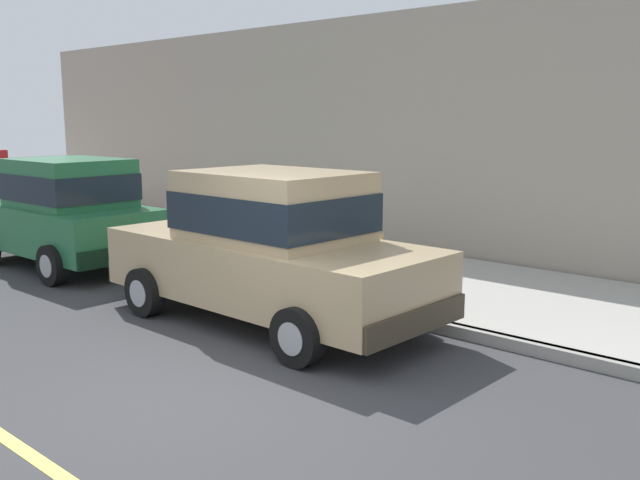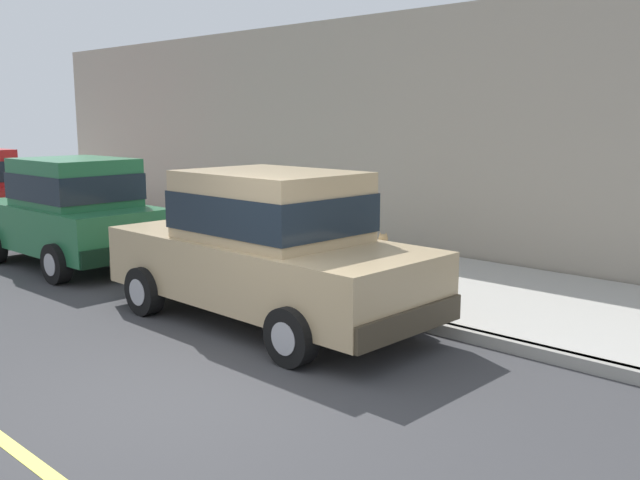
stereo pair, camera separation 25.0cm
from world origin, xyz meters
name	(u,v)px [view 2 (the right image)]	position (x,y,z in m)	size (l,w,h in m)	color
ground_plane	(193,396)	(0.00, 0.00, 0.00)	(80.00, 80.00, 0.00)	#38383A
curb	(400,319)	(3.20, 0.00, 0.07)	(0.16, 64.00, 0.14)	gray
sidewalk	(476,293)	(5.00, 0.00, 0.07)	(3.60, 64.00, 0.14)	#A8A59E
lane_centre_line	(23,455)	(-1.60, 0.00, 0.00)	(0.12, 57.60, 0.01)	#E0D64C
car_tan_sedan	(268,246)	(2.11, 1.26, 0.98)	(2.07, 4.62, 1.92)	tan
car_green_hatchback	(72,211)	(2.09, 6.26, 0.98)	(2.00, 3.82, 1.88)	#23663D
dog_tan	(381,246)	(5.46, 2.12, 0.43)	(0.68, 0.45, 0.49)	tan
building_facade	(322,133)	(7.10, 5.05, 2.23)	(0.50, 20.00, 4.47)	#9E9384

